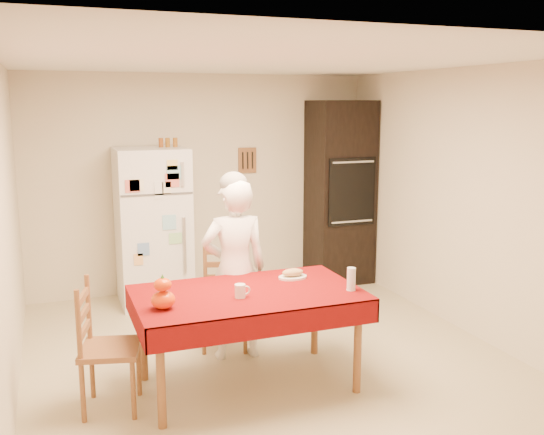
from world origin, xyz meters
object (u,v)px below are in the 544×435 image
pumpkin_lower (163,300)px  seated_woman (235,270)px  wine_glass (351,279)px  coffee_mug (240,291)px  dining_table (248,300)px  chair_left (101,342)px  refrigerator (153,226)px  chair_far (225,290)px  bread_plate (293,277)px  oven_cabinet (340,192)px

pumpkin_lower → seated_woman: bearing=44.8°
seated_woman → wine_glass: (0.68, -0.81, 0.07)m
wine_glass → coffee_mug: bearing=171.6°
dining_table → chair_left: (-1.09, 0.02, -0.18)m
refrigerator → chair_far: (0.39, -1.43, -0.34)m
chair_far → wine_glass: size_ratio=5.40×
chair_left → refrigerator: bearing=-4.5°
refrigerator → bread_plate: (0.78, -2.09, -0.08)m
chair_left → seated_woman: seated_woman is taller
seated_woman → dining_table: bearing=86.4°
chair_far → pumpkin_lower: (-0.74, -1.03, 0.32)m
oven_cabinet → seated_woman: 2.61m
dining_table → wine_glass: (0.75, -0.24, 0.16)m
wine_glass → oven_cabinet: bearing=65.1°
refrigerator → chair_left: bearing=-108.5°
wine_glass → dining_table: bearing=162.3°
dining_table → chair_far: (0.07, 0.87, -0.18)m
chair_far → bread_plate: 0.81m
oven_cabinet → pumpkin_lower: oven_cabinet is taller
chair_left → pumpkin_lower: bearing=-99.7°
seated_woman → coffee_mug: 0.71m
dining_table → wine_glass: bearing=-17.7°
chair_left → wine_glass: size_ratio=5.40×
coffee_mug → bread_plate: size_ratio=0.42×
chair_far → pumpkin_lower: size_ratio=5.62×
chair_left → pumpkin_lower: chair_left is taller
refrigerator → oven_cabinet: 2.29m
chair_left → coffee_mug: size_ratio=9.50×
dining_table → chair_left: size_ratio=1.79×
refrigerator → wine_glass: 2.76m
chair_left → bread_plate: (1.54, 0.19, 0.26)m
chair_far → coffee_mug: (-0.16, -0.99, 0.30)m
refrigerator → seated_woman: 1.78m
wine_glass → pumpkin_lower: bearing=176.9°
refrigerator → chair_left: 2.43m
oven_cabinet → wine_glass: 2.87m
oven_cabinet → chair_left: bearing=-142.5°
oven_cabinet → wine_glass: (-1.20, -2.59, -0.25)m
refrigerator → bread_plate: refrigerator is taller
coffee_mug → seated_woman: bearing=76.3°
coffee_mug → bread_plate: coffee_mug is taller
chair_left → coffee_mug: bearing=-83.9°
chair_left → seated_woman: size_ratio=0.61×
seated_woman → wine_glass: bearing=133.4°
pumpkin_lower → bread_plate: size_ratio=0.70×
oven_cabinet → chair_left: 3.88m
chair_far → oven_cabinet: bearing=55.9°
chair_far → wine_glass: chair_far is taller
chair_far → seated_woman: bearing=-71.4°
dining_table → wine_glass: size_ratio=9.66×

